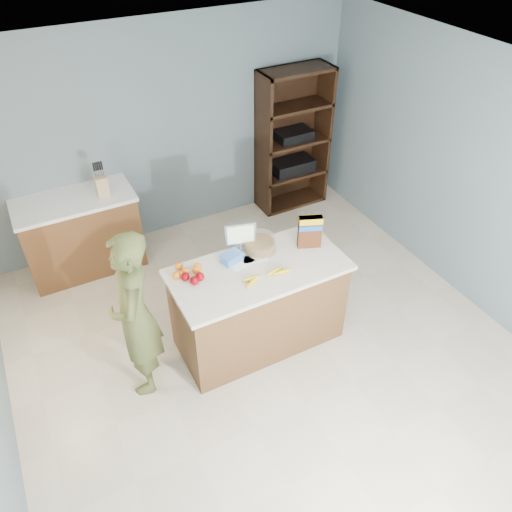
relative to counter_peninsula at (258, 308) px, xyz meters
name	(u,v)px	position (x,y,z in m)	size (l,w,h in m)	color
floor	(273,359)	(0.00, -0.30, -0.42)	(4.50, 5.00, 0.02)	beige
walls	(278,213)	(0.00, -0.30, 1.24)	(4.52, 5.02, 2.51)	slate
counter_peninsula	(258,308)	(0.00, 0.00, 0.00)	(1.56, 0.76, 0.90)	brown
back_cabinet	(82,234)	(-1.20, 1.90, 0.04)	(1.24, 0.62, 0.90)	brown
shelving_unit	(291,142)	(1.55, 2.05, 0.45)	(0.90, 0.40, 1.80)	black
person	(135,316)	(-1.11, 0.04, 0.38)	(0.58, 0.38, 1.59)	#495127
knife_block	(102,186)	(-0.89, 1.82, 0.60)	(0.12, 0.10, 0.31)	tan
envelopes	(249,261)	(-0.03, 0.13, 0.49)	(0.37, 0.17, 0.00)	white
bananas	(265,276)	(-0.01, -0.14, 0.50)	(0.46, 0.14, 0.04)	yellow
apples	(193,278)	(-0.57, 0.10, 0.52)	(0.19, 0.16, 0.08)	#84020A
oranges	(187,270)	(-0.57, 0.23, 0.52)	(0.27, 0.18, 0.07)	orange
blue_carton	(232,258)	(-0.17, 0.20, 0.52)	(0.18, 0.12, 0.08)	blue
salad_bowl	(259,244)	(0.13, 0.23, 0.54)	(0.30, 0.30, 0.13)	#267219
tv	(240,235)	(-0.02, 0.32, 0.64)	(0.28, 0.12, 0.28)	silver
cereal_box	(310,230)	(0.56, 0.07, 0.67)	(0.23, 0.15, 0.32)	#592B14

